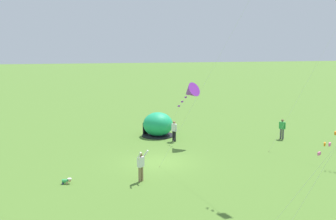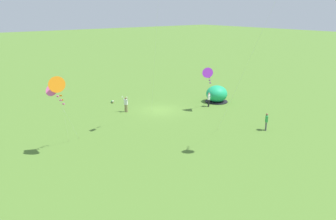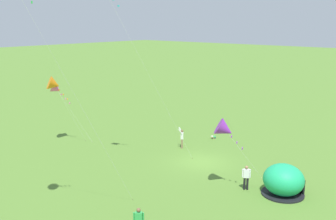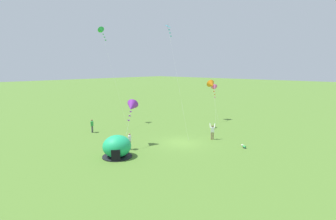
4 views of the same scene
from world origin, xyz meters
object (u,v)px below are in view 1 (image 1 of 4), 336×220
(person_center_field, at_px, (174,130))
(popup_tent, at_px, (158,125))
(kite_purple, at_px, (190,92))
(person_watching_sky, at_px, (282,128))
(toddler_crawling, at_px, (67,181))
(person_near_tent, at_px, (141,165))

(person_center_field, bearing_deg, popup_tent, -158.20)
(kite_purple, bearing_deg, popup_tent, -151.35)
(person_watching_sky, distance_m, person_center_field, 9.21)
(person_center_field, xyz_separation_m, kite_purple, (1.18, 0.98, 3.28))
(person_center_field, distance_m, kite_purple, 3.62)
(person_watching_sky, bearing_deg, popup_tent, -109.31)
(toddler_crawling, xyz_separation_m, person_watching_sky, (-7.12, 17.59, 0.79))
(person_center_field, relative_size, kite_purple, 0.34)
(person_near_tent, distance_m, kite_purple, 9.88)
(person_center_field, bearing_deg, kite_purple, 39.58)
(toddler_crawling, xyz_separation_m, kite_purple, (-7.19, 9.44, 4.07))
(popup_tent, bearing_deg, kite_purple, 28.65)
(toddler_crawling, distance_m, person_center_field, 11.93)
(person_watching_sky, bearing_deg, kite_purple, -90.44)
(toddler_crawling, relative_size, person_near_tent, 0.29)
(popup_tent, relative_size, person_watching_sky, 1.63)
(toddler_crawling, distance_m, person_near_tent, 4.36)
(person_center_field, bearing_deg, toddler_crawling, -45.32)
(person_near_tent, relative_size, kite_purple, 0.38)
(popup_tent, height_order, person_watching_sky, popup_tent)
(person_watching_sky, bearing_deg, person_center_field, -97.78)
(popup_tent, xyz_separation_m, person_watching_sky, (3.52, 10.03, -0.03))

